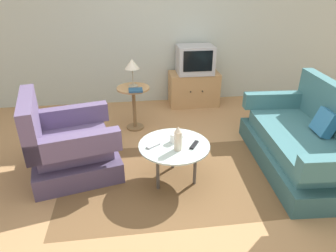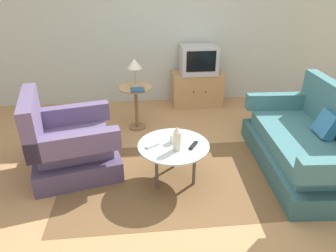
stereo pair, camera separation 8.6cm
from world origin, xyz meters
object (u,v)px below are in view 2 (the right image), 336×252
at_px(side_table, 136,99).
at_px(tv_stand, 197,89).
at_px(mug, 174,138).
at_px(book, 138,90).
at_px(vase, 177,139).
at_px(table_lamp, 134,65).
at_px(couch, 308,145).
at_px(armchair, 69,146).
at_px(tv_remote_silver, 152,145).
at_px(coffee_table, 174,148).
at_px(television, 198,60).
at_px(tv_remote_dark, 193,145).

relative_size(side_table, tv_stand, 0.76).
bearing_deg(mug, book, 108.16).
bearing_deg(vase, table_lamp, 105.38).
distance_m(couch, side_table, 2.34).
distance_m(armchair, tv_stand, 2.58).
xyz_separation_m(tv_stand, tv_remote_silver, (-0.89, -2.16, 0.18)).
relative_size(table_lamp, mug, 2.83).
bearing_deg(side_table, coffee_table, -73.85).
xyz_separation_m(couch, coffee_table, (-1.57, -0.08, 0.11)).
relative_size(side_table, mug, 4.56).
relative_size(couch, coffee_table, 2.38).
height_order(tv_stand, vase, vase).
distance_m(mug, tv_remote_silver, 0.25).
bearing_deg(side_table, television, 36.85).
height_order(armchair, coffee_table, armchair).
relative_size(couch, table_lamp, 4.55).
relative_size(armchair, book, 5.75).
height_order(tv_stand, book, book).
height_order(armchair, tv_remote_dark, armchair).
bearing_deg(side_table, tv_remote_dark, -66.99).
bearing_deg(coffee_table, television, 72.66).
bearing_deg(table_lamp, armchair, -126.67).
relative_size(couch, vase, 6.83).
xyz_separation_m(side_table, book, (0.03, -0.16, 0.20)).
xyz_separation_m(tv_stand, table_lamp, (-1.05, -0.79, 0.66)).
bearing_deg(table_lamp, television, 36.17).
bearing_deg(couch, vase, 100.51).
distance_m(couch, tv_stand, 2.26).
relative_size(vase, book, 1.37).
height_order(coffee_table, book, book).
bearing_deg(armchair, tv_remote_dark, 61.45).
height_order(armchair, book, armchair).
relative_size(tv_stand, tv_remote_dark, 5.05).
bearing_deg(television, tv_stand, 90.00).
bearing_deg(tv_remote_dark, mug, 92.83).
bearing_deg(coffee_table, table_lamp, 105.76).
height_order(television, tv_remote_silver, television).
xyz_separation_m(mug, tv_remote_silver, (-0.24, -0.07, -0.04)).
xyz_separation_m(television, tv_remote_dark, (-0.46, -2.19, -0.34)).
xyz_separation_m(couch, vase, (-1.55, -0.19, 0.28)).
relative_size(table_lamp, book, 2.06).
distance_m(couch, tv_remote_dark, 1.38).
bearing_deg(vase, tv_stand, 74.02).
height_order(coffee_table, television, television).
bearing_deg(book, tv_remote_dark, -66.69).
height_order(tv_remote_dark, tv_remote_silver, same).
xyz_separation_m(armchair, side_table, (0.77, 1.02, 0.14)).
relative_size(couch, tv_remote_silver, 11.43).
relative_size(coffee_table, tv_stand, 0.90).
distance_m(tv_stand, mug, 2.21).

